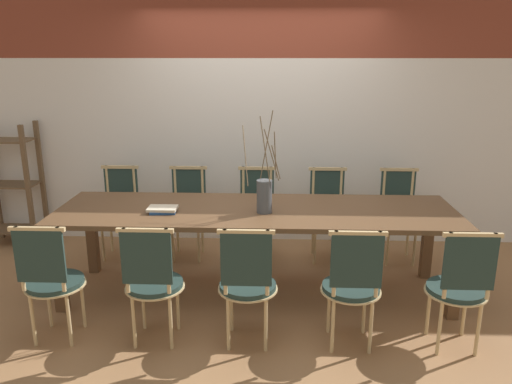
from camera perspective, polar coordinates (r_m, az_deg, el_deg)
name	(u,v)px	position (r m, az deg, el deg)	size (l,w,h in m)	color
ground_plane	(256,292)	(4.52, 0.00, -11.37)	(16.00, 16.00, 0.00)	#9E7047
wall_rear	(261,97)	(5.40, 0.57, 10.81)	(12.00, 0.06, 3.20)	white
dining_table	(256,218)	(4.25, 0.00, -2.98)	(3.38, 0.97, 0.78)	brown
chair_near_leftend	(51,278)	(3.91, -22.35, -9.06)	(0.43, 0.43, 0.93)	#233833
chair_near_left	(153,280)	(3.67, -11.73, -9.78)	(0.43, 0.43, 0.93)	#233833
chair_near_center	(247,281)	(3.57, -0.99, -10.16)	(0.43, 0.43, 0.93)	#233833
chair_near_right	(352,283)	(3.61, 10.94, -10.18)	(0.43, 0.43, 0.93)	#233833
chair_near_rightend	(459,285)	(3.79, 22.22, -9.81)	(0.43, 0.43, 0.93)	#233833
chair_far_leftend	(119,209)	(5.34, -15.38, -1.88)	(0.43, 0.43, 0.93)	#233833
chair_far_left	(188,210)	(5.17, -7.82, -2.02)	(0.43, 0.43, 0.93)	#233833
chair_far_center	(257,211)	(5.09, 0.07, -2.14)	(0.43, 0.43, 0.93)	#233833
chair_far_right	(327,211)	(5.12, 8.16, -2.21)	(0.43, 0.43, 0.93)	#233833
chair_far_rightend	(399,212)	(5.24, 16.03, -2.24)	(0.43, 0.43, 0.93)	#233833
vase_centerpiece	(264,195)	(4.10, 0.96, -0.32)	(0.32, 0.32, 0.84)	#4C5156
book_stack	(163,210)	(4.21, -10.60, -1.99)	(0.24, 0.18, 0.04)	#234C8C
shelving_rack	(11,185)	(6.03, -26.21, 0.73)	(0.59, 0.37, 1.35)	brown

